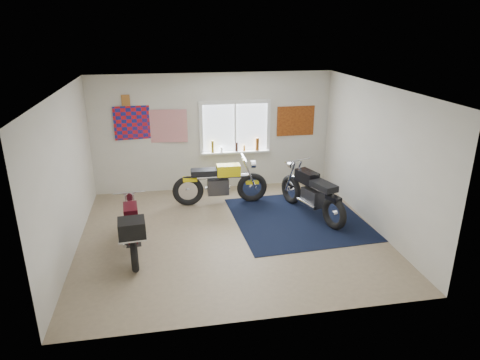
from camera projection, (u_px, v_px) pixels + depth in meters
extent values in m
plane|color=#9E896B|center=(231.00, 234.00, 8.00)|extent=(5.50, 5.50, 0.00)
plane|color=white|center=(230.00, 88.00, 7.07)|extent=(5.50, 5.50, 0.00)
plane|color=silver|center=(214.00, 132.00, 9.85)|extent=(5.50, 0.00, 5.50)
plane|color=silver|center=(262.00, 228.00, 5.23)|extent=(5.50, 0.00, 5.50)
plane|color=silver|center=(67.00, 175.00, 7.08)|extent=(0.00, 5.00, 5.00)
plane|color=silver|center=(375.00, 158.00, 7.99)|extent=(0.00, 5.00, 5.00)
cube|color=black|center=(298.00, 218.00, 8.64)|extent=(2.63, 2.73, 0.01)
cube|color=white|center=(235.00, 128.00, 9.88)|extent=(1.50, 0.02, 1.10)
cube|color=white|center=(235.00, 102.00, 9.67)|extent=(1.66, 0.06, 0.08)
cube|color=white|center=(235.00, 152.00, 10.07)|extent=(1.66, 0.06, 0.08)
cube|color=white|center=(201.00, 129.00, 9.74)|extent=(0.08, 0.06, 1.10)
cube|color=white|center=(268.00, 126.00, 10.00)|extent=(0.08, 0.06, 1.10)
cube|color=white|center=(235.00, 128.00, 9.87)|extent=(0.04, 0.06, 1.10)
cube|color=white|center=(236.00, 152.00, 10.01)|extent=(1.60, 0.16, 0.04)
cylinder|color=#7F6412|center=(213.00, 147.00, 9.86)|extent=(0.07, 0.07, 0.28)
cylinder|color=white|center=(222.00, 150.00, 9.92)|extent=(0.06, 0.06, 0.12)
cylinder|color=black|center=(237.00, 147.00, 9.96)|extent=(0.06, 0.06, 0.22)
cylinder|color=#C67817|center=(244.00, 148.00, 10.00)|extent=(0.05, 0.05, 0.14)
cylinder|color=brown|center=(257.00, 144.00, 10.03)|extent=(0.09, 0.09, 0.30)
plane|color=red|center=(137.00, 123.00, 9.45)|extent=(1.00, 0.07, 1.00)
plane|color=red|center=(167.00, 126.00, 9.57)|extent=(0.90, 0.09, 0.90)
cube|color=#A6682F|center=(126.00, 100.00, 9.24)|extent=(0.18, 0.02, 0.24)
cube|color=#A54C14|center=(296.00, 121.00, 10.09)|extent=(0.90, 0.03, 0.70)
torus|color=black|center=(252.00, 187.00, 9.38)|extent=(0.67, 0.15, 0.67)
torus|color=black|center=(188.00, 191.00, 9.18)|extent=(0.67, 0.15, 0.67)
cylinder|color=silver|center=(252.00, 187.00, 9.38)|extent=(0.11, 0.10, 0.11)
cylinder|color=silver|center=(188.00, 191.00, 9.18)|extent=(0.11, 0.10, 0.11)
cylinder|color=silver|center=(220.00, 177.00, 9.18)|extent=(1.26, 0.12, 0.09)
cube|color=#2D2D2F|center=(218.00, 186.00, 9.25)|extent=(0.46, 0.29, 0.34)
cylinder|color=silver|center=(217.00, 188.00, 9.43)|extent=(0.55, 0.08, 0.07)
cube|color=yellow|center=(228.00, 170.00, 9.16)|extent=(0.50, 0.27, 0.24)
cube|color=black|center=(204.00, 172.00, 9.09)|extent=(0.55, 0.29, 0.12)
cube|color=yellow|center=(190.00, 179.00, 9.09)|extent=(0.30, 0.17, 0.08)
cube|color=yellow|center=(252.00, 182.00, 9.34)|extent=(0.28, 0.15, 0.05)
cylinder|color=silver|center=(244.00, 158.00, 9.12)|extent=(0.05, 0.62, 0.04)
cylinder|color=silver|center=(253.00, 164.00, 9.20)|extent=(0.10, 0.16, 0.16)
torus|color=black|center=(291.00, 189.00, 9.30)|extent=(0.33, 0.65, 0.64)
torus|color=black|center=(334.00, 213.00, 8.13)|extent=(0.33, 0.65, 0.64)
cylinder|color=silver|center=(291.00, 189.00, 9.30)|extent=(0.13, 0.14, 0.11)
cylinder|color=silver|center=(334.00, 213.00, 8.13)|extent=(0.13, 0.14, 0.11)
cylinder|color=silver|center=(312.00, 186.00, 8.61)|extent=(0.49, 1.24, 0.09)
cube|color=#2D2D2F|center=(313.00, 197.00, 8.64)|extent=(0.41, 0.52, 0.35)
cylinder|color=silver|center=(306.00, 203.00, 8.60)|extent=(0.24, 0.55, 0.07)
cube|color=black|center=(307.00, 177.00, 8.71)|extent=(0.41, 0.57, 0.24)
cube|color=black|center=(324.00, 186.00, 8.27)|extent=(0.45, 0.62, 0.12)
cube|color=black|center=(334.00, 198.00, 8.07)|extent=(0.25, 0.34, 0.08)
cube|color=black|center=(291.00, 184.00, 9.26)|extent=(0.22, 0.31, 0.05)
cylinder|color=silver|center=(297.00, 160.00, 8.90)|extent=(0.61, 0.23, 0.04)
cylinder|color=silver|center=(292.00, 165.00, 9.13)|extent=(0.19, 0.15, 0.16)
torus|color=black|center=(132.00, 221.00, 7.87)|extent=(0.17, 0.59, 0.58)
torus|color=black|center=(134.00, 254.00, 6.74)|extent=(0.17, 0.59, 0.58)
cylinder|color=silver|center=(132.00, 221.00, 7.87)|extent=(0.10, 0.11, 0.10)
cylinder|color=silver|center=(134.00, 254.00, 6.74)|extent=(0.10, 0.11, 0.10)
cylinder|color=silver|center=(132.00, 222.00, 7.21)|extent=(0.18, 1.13, 0.08)
cube|color=#2D2D2F|center=(133.00, 234.00, 7.24)|extent=(0.28, 0.42, 0.30)
cylinder|color=silver|center=(125.00, 240.00, 7.24)|extent=(0.11, 0.50, 0.06)
cube|color=#3B0910|center=(131.00, 212.00, 7.32)|extent=(0.27, 0.47, 0.21)
cube|color=black|center=(132.00, 224.00, 6.89)|extent=(0.29, 0.51, 0.11)
cube|color=#3B0910|center=(133.00, 239.00, 6.69)|extent=(0.17, 0.28, 0.07)
cube|color=#3B0910|center=(131.00, 216.00, 7.84)|extent=(0.15, 0.26, 0.04)
cylinder|color=silver|center=(129.00, 193.00, 7.51)|extent=(0.55, 0.08, 0.03)
cylinder|color=silver|center=(129.00, 197.00, 7.72)|extent=(0.15, 0.10, 0.14)
cube|color=black|center=(132.00, 228.00, 6.49)|extent=(0.43, 0.41, 0.27)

